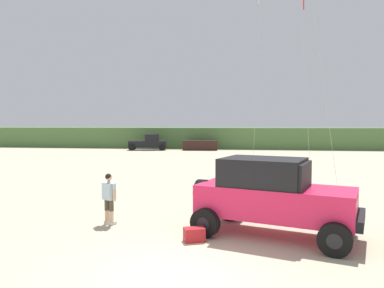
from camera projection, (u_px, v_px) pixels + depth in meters
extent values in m
plane|color=#C1B293|center=(173.00, 273.00, 8.12)|extent=(220.00, 220.00, 0.00)
cube|color=#4C703D|center=(202.00, 137.00, 52.55)|extent=(90.00, 9.82, 2.73)
cube|color=#EA2151|center=(275.00, 201.00, 10.75)|extent=(4.76, 3.13, 0.90)
cube|color=#EA2151|center=(335.00, 194.00, 10.00)|extent=(1.58, 1.95, 0.12)
cube|color=black|center=(263.00, 172.00, 10.86)|extent=(2.74, 2.40, 0.80)
cube|color=black|center=(305.00, 176.00, 10.33)|extent=(0.62, 1.62, 0.72)
cube|color=black|center=(360.00, 220.00, 9.76)|extent=(0.76, 1.77, 0.28)
cylinder|color=black|center=(202.00, 192.00, 11.78)|extent=(0.53, 0.83, 0.77)
cylinder|color=black|center=(342.00, 220.00, 10.93)|extent=(0.89, 0.55, 0.84)
cylinder|color=black|center=(342.00, 220.00, 10.93)|extent=(0.46, 0.42, 0.38)
cylinder|color=black|center=(335.00, 240.00, 9.09)|extent=(0.89, 0.55, 0.84)
cylinder|color=black|center=(335.00, 240.00, 9.09)|extent=(0.46, 0.42, 0.38)
cylinder|color=black|center=(230.00, 208.00, 12.48)|extent=(0.89, 0.55, 0.84)
cylinder|color=black|center=(230.00, 208.00, 12.48)|extent=(0.46, 0.42, 0.38)
cylinder|color=black|center=(205.00, 223.00, 10.64)|extent=(0.89, 0.55, 0.84)
cylinder|color=black|center=(205.00, 223.00, 10.64)|extent=(0.46, 0.42, 0.38)
cylinder|color=#DBB28E|center=(107.00, 217.00, 12.05)|extent=(0.14, 0.14, 0.49)
cylinder|color=#4C4233|center=(107.00, 205.00, 12.03)|extent=(0.15, 0.15, 0.36)
cube|color=silver|center=(108.00, 222.00, 12.10)|extent=(0.22, 0.28, 0.10)
cylinder|color=#DBB28E|center=(112.00, 218.00, 11.92)|extent=(0.14, 0.14, 0.49)
cylinder|color=#4C4233|center=(111.00, 205.00, 11.90)|extent=(0.15, 0.15, 0.36)
cube|color=silver|center=(113.00, 223.00, 11.96)|extent=(0.22, 0.28, 0.10)
cube|color=silver|center=(109.00, 191.00, 11.94)|extent=(0.48, 0.42, 0.54)
cylinder|color=#DBB28E|center=(104.00, 191.00, 12.09)|extent=(0.09, 0.09, 0.56)
cylinder|color=silver|center=(104.00, 185.00, 12.08)|extent=(0.11, 0.11, 0.16)
cylinder|color=#DBB28E|center=(114.00, 192.00, 11.79)|extent=(0.09, 0.09, 0.56)
cylinder|color=silver|center=(114.00, 187.00, 11.78)|extent=(0.11, 0.11, 0.16)
cylinder|color=#DBB28E|center=(109.00, 182.00, 11.92)|extent=(0.10, 0.10, 0.08)
sphere|color=#DBB28E|center=(109.00, 177.00, 11.92)|extent=(0.21, 0.21, 0.21)
sphere|color=black|center=(108.00, 177.00, 11.90)|extent=(0.21, 0.21, 0.21)
cube|color=#B21E23|center=(194.00, 235.00, 10.28)|extent=(0.65, 0.54, 0.38)
cube|color=black|center=(148.00, 144.00, 46.07)|extent=(4.87, 2.70, 0.76)
cube|color=black|center=(152.00, 137.00, 46.05)|extent=(1.90, 2.06, 0.84)
cylinder|color=black|center=(163.00, 146.00, 47.21)|extent=(0.79, 0.39, 0.76)
cylinder|color=black|center=(162.00, 147.00, 45.12)|extent=(0.79, 0.39, 0.76)
cylinder|color=black|center=(134.00, 146.00, 47.06)|extent=(0.79, 0.39, 0.76)
cylinder|color=black|center=(132.00, 148.00, 44.97)|extent=(0.79, 0.39, 0.76)
cube|color=black|center=(200.00, 145.00, 45.78)|extent=(4.29, 1.93, 1.20)
cylinder|color=silver|center=(304.00, 54.00, 19.83)|extent=(0.45, 3.05, 13.87)
cylinder|color=silver|center=(323.00, 78.00, 16.03)|extent=(1.12, 2.13, 10.39)
cylinder|color=silver|center=(257.00, 66.00, 19.96)|extent=(0.54, 4.20, 12.70)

